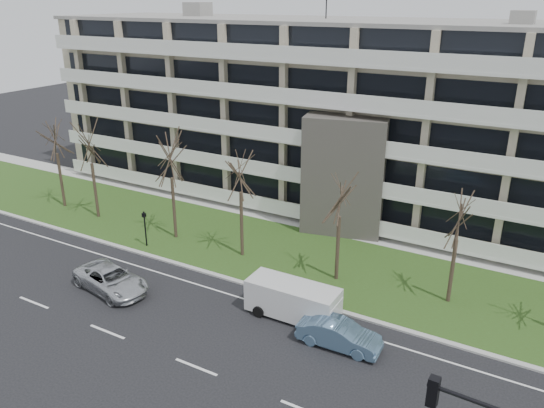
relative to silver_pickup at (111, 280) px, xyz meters
The scene contains 16 objects.
ground 9.63m from the silver_pickup, 20.46° to the right, with size 160.00×160.00×0.00m, color black.
grass_verge 13.21m from the silver_pickup, 46.99° to the left, with size 90.00×10.00×0.06m, color #2E4717.
curb 10.15m from the silver_pickup, 27.30° to the left, with size 90.00×0.35×0.12m, color #B2B2AD.
sidewalk 17.63m from the silver_pickup, 59.29° to the left, with size 90.00×2.00×0.08m, color #B2B2AD.
lane_edge_line 9.56m from the silver_pickup, 19.26° to the left, with size 90.00×0.12×0.01m, color white.
apartment_building 24.71m from the silver_pickup, 67.74° to the left, with size 60.50×15.10×18.75m.
silver_pickup is the anchor object (origin of this frame).
blue_sedan 14.54m from the silver_pickup, ahead, with size 1.53×4.40×1.45m, color #6A93B8.
white_van 11.54m from the silver_pickup, 14.68° to the left, with size 5.30×2.21×2.05m.
pedestrian_signal 6.33m from the silver_pickup, 112.13° to the left, with size 0.27×0.21×2.74m.
tree_0 17.29m from the silver_pickup, 149.16° to the left, with size 4.26×4.26×8.51m.
tree_1 13.75m from the silver_pickup, 140.07° to the left, with size 4.14×4.14×8.27m.
tree_2 10.05m from the silver_pickup, 100.34° to the left, with size 4.24×4.24×8.49m.
tree_3 10.87m from the silver_pickup, 60.67° to the left, with size 4.23×4.23×8.46m.
tree_4 15.10m from the silver_pickup, 34.93° to the left, with size 3.91×3.91×7.82m.
tree_5 21.05m from the silver_pickup, 25.65° to the left, with size 3.63×3.63×7.25m.
Camera 1 is at (13.71, -16.74, 16.99)m, focal length 35.00 mm.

